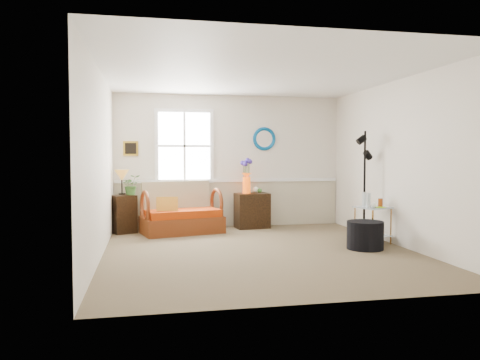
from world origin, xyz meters
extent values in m
cube|color=brown|center=(0.00, 0.00, 0.00)|extent=(4.50, 5.00, 0.01)
cube|color=white|center=(0.00, 0.00, 2.60)|extent=(4.50, 5.00, 0.01)
cube|color=silver|center=(0.00, 2.50, 1.30)|extent=(4.50, 0.01, 2.60)
cube|color=silver|center=(0.00, -2.50, 1.30)|extent=(4.50, 0.01, 2.60)
cube|color=silver|center=(-2.25, 0.00, 1.30)|extent=(0.01, 5.00, 2.60)
cube|color=silver|center=(2.25, 0.00, 1.30)|extent=(0.01, 5.00, 2.60)
cube|color=#B6AB8F|center=(0.00, 2.48, 0.45)|extent=(4.46, 0.02, 0.90)
cube|color=white|center=(0.00, 2.47, 0.92)|extent=(4.46, 0.04, 0.06)
cube|color=#B89128|center=(-1.92, 2.48, 1.55)|extent=(0.28, 0.03, 0.28)
torus|color=#03539A|center=(0.70, 2.48, 1.75)|extent=(0.47, 0.07, 0.47)
imported|color=#3A6B2B|center=(-1.91, 2.15, 0.83)|extent=(0.40, 0.43, 0.29)
cylinder|color=black|center=(1.61, -0.15, 0.21)|extent=(0.59, 0.59, 0.42)
camera|label=1|loc=(-1.61, -6.66, 1.41)|focal=35.00mm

